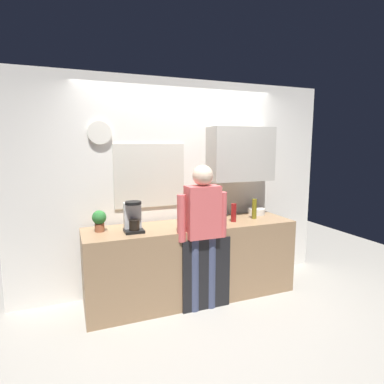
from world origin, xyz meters
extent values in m
plane|color=#9E998E|center=(0.00, 0.00, 0.00)|extent=(8.00, 8.00, 0.00)
cube|color=#937251|center=(0.00, 0.30, 0.45)|extent=(2.46, 0.64, 0.89)
cube|color=black|center=(0.04, -0.03, 0.40)|extent=(0.56, 0.02, 0.80)
cube|color=white|center=(0.00, 0.73, 1.30)|extent=(4.06, 0.10, 2.60)
cube|color=beige|center=(-0.40, 0.67, 1.44)|extent=(0.86, 0.02, 0.76)
cube|color=#8CA5C6|center=(-0.40, 0.67, 1.44)|extent=(0.80, 0.02, 0.70)
cube|color=#B7B2A8|center=(0.75, 0.52, 1.69)|extent=(0.84, 0.32, 0.68)
cylinder|color=silver|center=(-0.96, 0.66, 1.94)|extent=(0.26, 0.03, 0.26)
cube|color=black|center=(-0.70, 0.22, 0.91)|extent=(0.20, 0.20, 0.03)
cube|color=silver|center=(-0.70, 0.28, 1.06)|extent=(0.18, 0.08, 0.28)
cylinder|color=black|center=(-0.70, 0.19, 0.98)|extent=(0.11, 0.11, 0.11)
cylinder|color=black|center=(-0.70, 0.22, 1.21)|extent=(0.17, 0.17, 0.03)
cylinder|color=olive|center=(0.83, 0.29, 1.02)|extent=(0.06, 0.06, 0.25)
cylinder|color=maroon|center=(0.51, 0.24, 1.00)|extent=(0.06, 0.06, 0.22)
cylinder|color=#2D8C33|center=(-0.04, 0.15, 1.03)|extent=(0.09, 0.09, 0.28)
cylinder|color=#195923|center=(0.12, 0.16, 1.04)|extent=(0.07, 0.07, 0.30)
cylinder|color=#3351B2|center=(0.04, 0.32, 0.94)|extent=(0.08, 0.08, 0.10)
cylinder|color=#B26647|center=(0.40, 0.50, 0.94)|extent=(0.08, 0.08, 0.09)
cylinder|color=white|center=(1.00, 0.49, 0.93)|extent=(0.22, 0.22, 0.08)
cylinder|color=#9E5638|center=(-1.03, 0.38, 0.94)|extent=(0.10, 0.10, 0.09)
sphere|color=#2D7233|center=(-1.03, 0.38, 1.05)|extent=(0.15, 0.15, 0.15)
cylinder|color=#3F4766|center=(-0.10, 0.00, 0.41)|extent=(0.12, 0.12, 0.82)
cylinder|color=#3F4766|center=(0.10, 0.00, 0.41)|extent=(0.12, 0.12, 0.82)
cube|color=#D85959|center=(0.00, 0.00, 1.10)|extent=(0.36, 0.20, 0.56)
sphere|color=beige|center=(0.00, 0.00, 1.49)|extent=(0.22, 0.22, 0.22)
cylinder|color=#D85959|center=(-0.24, 0.00, 1.05)|extent=(0.09, 0.09, 0.50)
cylinder|color=#D85959|center=(0.24, 0.00, 1.05)|extent=(0.09, 0.09, 0.50)
camera|label=1|loc=(-1.33, -3.05, 1.81)|focal=29.74mm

